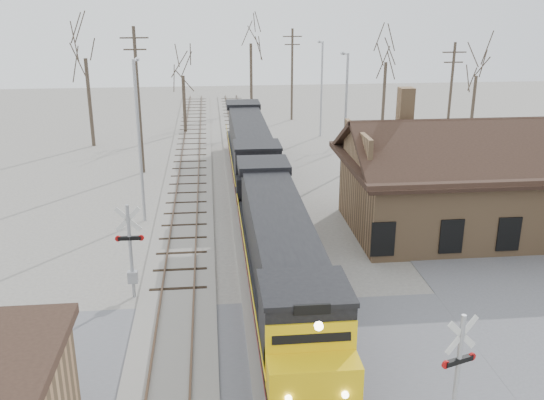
{
  "coord_description": "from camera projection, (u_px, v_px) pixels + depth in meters",
  "views": [
    {
      "loc": [
        -2.82,
        -18.96,
        12.82
      ],
      "look_at": [
        0.09,
        9.0,
        3.19
      ],
      "focal_mm": 40.0,
      "sensor_mm": 36.0,
      "label": 1
    }
  ],
  "objects": [
    {
      "name": "utility_pole_c",
      "position": [
        450.0,
        95.0,
        50.33
      ],
      "size": [
        2.0,
        0.24,
        9.05
      ],
      "color": "#382D23",
      "rests_on": "ground"
    },
    {
      "name": "streetlight_b",
      "position": [
        345.0,
        108.0,
        43.66
      ],
      "size": [
        0.25,
        2.04,
        8.83
      ],
      "color": "#A5A8AD",
      "rests_on": "ground"
    },
    {
      "name": "tree_b",
      "position": [
        183.0,
        66.0,
        56.56
      ],
      "size": [
        3.62,
        3.62,
        8.88
      ],
      "color": "#382D23",
      "rests_on": "ground"
    },
    {
      "name": "tree_e",
      "position": [
        477.0,
        66.0,
        55.64
      ],
      "size": [
        3.7,
        3.7,
        9.07
      ],
      "color": "#382D23",
      "rests_on": "ground"
    },
    {
      "name": "road",
      "position": [
        295.0,
        360.0,
        22.27
      ],
      "size": [
        60.0,
        9.0,
        0.03
      ],
      "primitive_type": "cube",
      "color": "slate",
      "rests_on": "ground"
    },
    {
      "name": "locomotive_lead",
      "position": [
        281.0,
        259.0,
        25.56
      ],
      "size": [
        2.79,
        18.71,
        4.15
      ],
      "color": "black",
      "rests_on": "ground"
    },
    {
      "name": "tree_c",
      "position": [
        251.0,
        32.0,
        67.44
      ],
      "size": [
        4.97,
        4.97,
        12.17
      ],
      "color": "#382D23",
      "rests_on": "ground"
    },
    {
      "name": "track_siding",
      "position": [
        185.0,
        220.0,
        35.93
      ],
      "size": [
        3.4,
        90.0,
        0.24
      ],
      "color": "#9F9A90",
      "rests_on": "ground"
    },
    {
      "name": "locomotive_trailing",
      "position": [
        250.0,
        149.0,
        43.43
      ],
      "size": [
        2.79,
        18.71,
        3.93
      ],
      "color": "black",
      "rests_on": "ground"
    },
    {
      "name": "streetlight_c",
      "position": [
        321.0,
        84.0,
        55.74
      ],
      "size": [
        0.25,
        2.04,
        8.69
      ],
      "color": "#A5A8AD",
      "rests_on": "ground"
    },
    {
      "name": "utility_pole_a",
      "position": [
        138.0,
        99.0,
        43.86
      ],
      "size": [
        2.0,
        0.24,
        10.63
      ],
      "color": "#382D23",
      "rests_on": "ground"
    },
    {
      "name": "ground",
      "position": [
        295.0,
        361.0,
        22.27
      ],
      "size": [
        140.0,
        140.0,
        0.0
      ],
      "primitive_type": "plane",
      "color": "#9F9A90",
      "rests_on": "ground"
    },
    {
      "name": "tree_d",
      "position": [
        387.0,
        51.0,
        57.97
      ],
      "size": [
        4.33,
        4.33,
        10.6
      ],
      "color": "#382D23",
      "rests_on": "ground"
    },
    {
      "name": "streetlight_a",
      "position": [
        139.0,
        134.0,
        34.41
      ],
      "size": [
        0.25,
        2.04,
        9.4
      ],
      "color": "#A5A8AD",
      "rests_on": "ground"
    },
    {
      "name": "tree_a",
      "position": [
        84.0,
        43.0,
        50.71
      ],
      "size": [
        5.06,
        5.06,
        12.39
      ],
      "color": "#382D23",
      "rests_on": "ground"
    },
    {
      "name": "crossbuck_far",
      "position": [
        131.0,
        255.0,
        26.3
      ],
      "size": [
        1.24,
        0.33,
        4.34
      ],
      "rotation": [
        0.0,
        0.0,
        3.13
      ],
      "color": "#A5A8AD",
      "rests_on": "ground"
    },
    {
      "name": "crossbuck_near",
      "position": [
        456.0,
        383.0,
        17.73
      ],
      "size": [
        1.17,
        0.47,
        4.25
      ],
      "rotation": [
        0.0,
        0.0,
        0.33
      ],
      "color": "#A5A8AD",
      "rests_on": "ground"
    },
    {
      "name": "utility_pole_b",
      "position": [
        292.0,
        73.0,
        63.03
      ],
      "size": [
        2.0,
        0.24,
        9.4
      ],
      "color": "#382D23",
      "rests_on": "ground"
    },
    {
      "name": "track_main",
      "position": [
        260.0,
        217.0,
        36.37
      ],
      "size": [
        3.4,
        90.0,
        0.24
      ],
      "color": "#9F9A90",
      "rests_on": "ground"
    },
    {
      "name": "depot",
      "position": [
        477.0,
        189.0,
        33.96
      ],
      "size": [
        15.2,
        9.31,
        7.9
      ],
      "color": "#98734E",
      "rests_on": "ground"
    }
  ]
}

